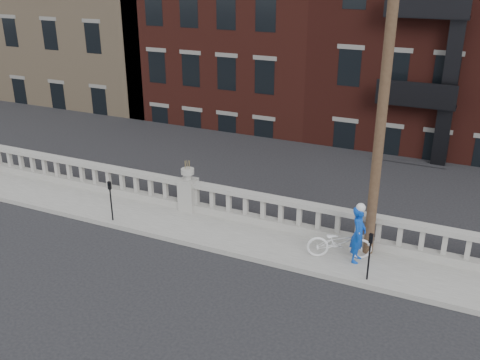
{
  "coord_description": "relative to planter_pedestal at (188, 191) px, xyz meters",
  "views": [
    {
      "loc": [
        8.59,
        -10.31,
        7.98
      ],
      "look_at": [
        2.28,
        3.2,
        1.89
      ],
      "focal_mm": 40.0,
      "sensor_mm": 36.0,
      "label": 1
    }
  ],
  "objects": [
    {
      "name": "utility_pole",
      "position": [
        6.2,
        -0.35,
        4.41
      ],
      "size": [
        1.6,
        0.28,
        10.0
      ],
      "color": "#422D1E",
      "rests_on": "sidewalk"
    },
    {
      "name": "parking_meter_c",
      "position": [
        -1.83,
        -1.8,
        0.17
      ],
      "size": [
        0.1,
        0.09,
        1.36
      ],
      "color": "black",
      "rests_on": "sidewalk"
    },
    {
      "name": "planter_pedestal",
      "position": [
        0.0,
        0.0,
        0.0
      ],
      "size": [
        0.55,
        0.55,
        1.76
      ],
      "color": "gray",
      "rests_on": "sidewalk"
    },
    {
      "name": "lower_level",
      "position": [
        0.56,
        19.09,
        1.8
      ],
      "size": [
        80.0,
        44.0,
        20.8
      ],
      "color": "#605E59",
      "rests_on": "ground"
    },
    {
      "name": "sidewalk",
      "position": [
        0.0,
        -0.95,
        -0.76
      ],
      "size": [
        32.0,
        2.2,
        0.15
      ],
      "primitive_type": "cube",
      "color": "gray",
      "rests_on": "ground"
    },
    {
      "name": "cyclist",
      "position": [
        6.0,
        -0.96,
        0.15
      ],
      "size": [
        0.41,
        0.61,
        1.66
      ],
      "primitive_type": "imported",
      "rotation": [
        0.0,
        0.0,
        1.56
      ],
      "color": "#0B3EB0",
      "rests_on": "sidewalk"
    },
    {
      "name": "parking_meter_d",
      "position": [
        6.5,
        -1.8,
        0.17
      ],
      "size": [
        0.1,
        0.09,
        1.36
      ],
      "color": "black",
      "rests_on": "sidewalk"
    },
    {
      "name": "ground",
      "position": [
        0.0,
        -3.95,
        -0.83
      ],
      "size": [
        120.0,
        120.0,
        0.0
      ],
      "primitive_type": "plane",
      "color": "black",
      "rests_on": "ground"
    },
    {
      "name": "bicycle",
      "position": [
        5.5,
        -0.99,
        -0.2
      ],
      "size": [
        1.94,
        1.22,
        0.96
      ],
      "primitive_type": "imported",
      "rotation": [
        0.0,
        0.0,
        1.92
      ],
      "color": "white",
      "rests_on": "sidewalk"
    },
    {
      "name": "balustrade",
      "position": [
        0.0,
        0.0,
        -0.19
      ],
      "size": [
        28.0,
        0.34,
        1.03
      ],
      "color": "gray",
      "rests_on": "sidewalk"
    }
  ]
}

